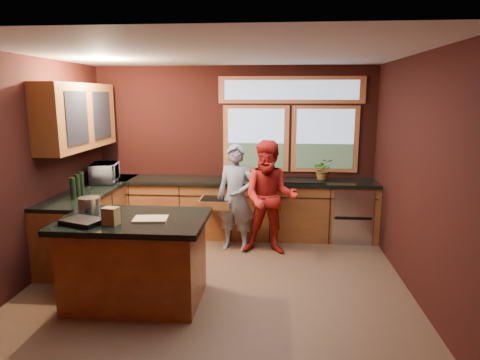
# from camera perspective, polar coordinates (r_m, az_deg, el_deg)

# --- Properties ---
(floor) EXTENTS (4.50, 4.50, 0.00)m
(floor) POSITION_cam_1_polar(r_m,az_deg,el_deg) (5.43, -2.81, -13.11)
(floor) COLOR brown
(floor) RESTS_ON ground
(room_shell) EXTENTS (4.52, 4.02, 2.71)m
(room_shell) POSITION_cam_1_polar(r_m,az_deg,el_deg) (5.40, -8.87, 6.43)
(room_shell) COLOR black
(room_shell) RESTS_ON ground
(back_counter) EXTENTS (4.50, 0.64, 0.93)m
(back_counter) POSITION_cam_1_polar(r_m,az_deg,el_deg) (6.85, 0.69, -3.76)
(back_counter) COLOR #5E2D16
(back_counter) RESTS_ON floor
(left_counter) EXTENTS (0.64, 2.30, 0.93)m
(left_counter) POSITION_cam_1_polar(r_m,az_deg,el_deg) (6.57, -19.00, -5.04)
(left_counter) COLOR #5E2D16
(left_counter) RESTS_ON floor
(island) EXTENTS (1.55, 1.05, 0.95)m
(island) POSITION_cam_1_polar(r_m,az_deg,el_deg) (4.89, -13.73, -10.21)
(island) COLOR #5E2D16
(island) RESTS_ON floor
(person_grey) EXTENTS (0.63, 0.48, 1.56)m
(person_grey) POSITION_cam_1_polar(r_m,az_deg,el_deg) (6.19, -0.55, -2.39)
(person_grey) COLOR slate
(person_grey) RESTS_ON floor
(person_red) EXTENTS (0.83, 0.66, 1.63)m
(person_red) POSITION_cam_1_polar(r_m,az_deg,el_deg) (6.05, 3.99, -2.40)
(person_red) COLOR #9E1712
(person_red) RESTS_ON floor
(microwave) EXTENTS (0.46, 0.59, 0.30)m
(microwave) POSITION_cam_1_polar(r_m,az_deg,el_deg) (6.82, -17.60, 0.92)
(microwave) COLOR #999999
(microwave) RESTS_ON left_counter
(potted_plant) EXTENTS (0.31, 0.27, 0.34)m
(potted_plant) POSITION_cam_1_polar(r_m,az_deg,el_deg) (6.79, 11.02, 1.40)
(potted_plant) COLOR #999999
(potted_plant) RESTS_ON back_counter
(paper_towel) EXTENTS (0.12, 0.12, 0.28)m
(paper_towel) POSITION_cam_1_polar(r_m,az_deg,el_deg) (6.71, 3.60, 1.19)
(paper_towel) COLOR silver
(paper_towel) RESTS_ON back_counter
(cutting_board) EXTENTS (0.38, 0.29, 0.02)m
(cutting_board) POSITION_cam_1_polar(r_m,az_deg,el_deg) (4.63, -11.84, -5.10)
(cutting_board) COLOR tan
(cutting_board) RESTS_ON island
(stock_pot) EXTENTS (0.24, 0.24, 0.18)m
(stock_pot) POSITION_cam_1_polar(r_m,az_deg,el_deg) (5.05, -19.42, -3.20)
(stock_pot) COLOR #AAA9AE
(stock_pot) RESTS_ON island
(paper_bag) EXTENTS (0.17, 0.15, 0.18)m
(paper_bag) POSITION_cam_1_polar(r_m,az_deg,el_deg) (4.54, -16.85, -4.63)
(paper_bag) COLOR brown
(paper_bag) RESTS_ON island
(black_tray) EXTENTS (0.47, 0.40, 0.05)m
(black_tray) POSITION_cam_1_polar(r_m,az_deg,el_deg) (4.68, -20.24, -5.21)
(black_tray) COLOR black
(black_tray) RESTS_ON island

